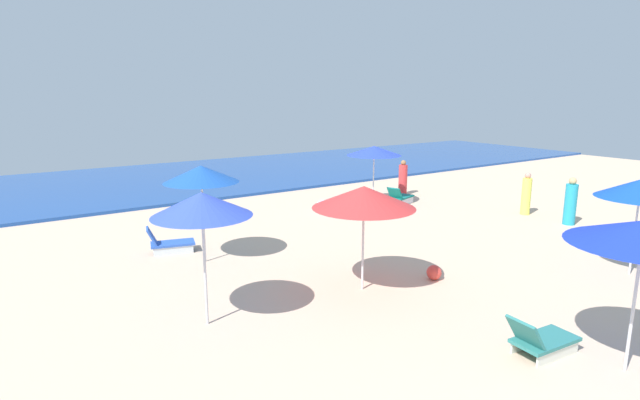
{
  "coord_description": "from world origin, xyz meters",
  "views": [
    {
      "loc": [
        -5.06,
        -0.1,
        4.28
      ],
      "look_at": [
        3.07,
        11.8,
        1.19
      ],
      "focal_mm": 28.25,
      "sensor_mm": 36.0,
      "label": 1
    }
  ],
  "objects_px": {
    "beach_ball_0": "(434,272)",
    "cooler_box_1": "(326,206)",
    "umbrella_0": "(374,151)",
    "umbrella_3": "(201,174)",
    "lounge_chair_1_0": "(541,340)",
    "lounge_chair_0_0": "(400,197)",
    "lounge_chair_3_0": "(169,243)",
    "umbrella_2": "(202,204)",
    "beachgoer_3": "(526,195)",
    "beachgoer_1": "(570,203)",
    "beachgoer_2": "(403,179)",
    "umbrella_4": "(364,197)"
  },
  "relations": [
    {
      "from": "lounge_chair_0_0",
      "to": "umbrella_3",
      "type": "distance_m",
      "value": 9.32
    },
    {
      "from": "umbrella_4",
      "to": "beachgoer_1",
      "type": "xyz_separation_m",
      "value": [
        9.18,
        0.51,
        -1.36
      ]
    },
    {
      "from": "lounge_chair_1_0",
      "to": "cooler_box_1",
      "type": "relative_size",
      "value": 2.48
    },
    {
      "from": "beachgoer_1",
      "to": "beachgoer_2",
      "type": "height_order",
      "value": "beachgoer_1"
    },
    {
      "from": "cooler_box_1",
      "to": "umbrella_0",
      "type": "bearing_deg",
      "value": -124.19
    },
    {
      "from": "beachgoer_1",
      "to": "beach_ball_0",
      "type": "height_order",
      "value": "beachgoer_1"
    },
    {
      "from": "lounge_chair_3_0",
      "to": "umbrella_3",
      "type": "bearing_deg",
      "value": -142.37
    },
    {
      "from": "beachgoer_1",
      "to": "beachgoer_2",
      "type": "distance_m",
      "value": 6.8
    },
    {
      "from": "lounge_chair_0_0",
      "to": "umbrella_4",
      "type": "height_order",
      "value": "umbrella_4"
    },
    {
      "from": "beachgoer_3",
      "to": "umbrella_2",
      "type": "bearing_deg",
      "value": -167.94
    },
    {
      "from": "umbrella_2",
      "to": "beachgoer_1",
      "type": "distance_m",
      "value": 12.78
    },
    {
      "from": "lounge_chair_1_0",
      "to": "umbrella_3",
      "type": "xyz_separation_m",
      "value": [
        -2.81,
        7.63,
        2.03
      ]
    },
    {
      "from": "umbrella_2",
      "to": "beachgoer_3",
      "type": "bearing_deg",
      "value": 8.28
    },
    {
      "from": "cooler_box_1",
      "to": "umbrella_4",
      "type": "bearing_deg",
      "value": 122.46
    },
    {
      "from": "umbrella_3",
      "to": "beachgoer_1",
      "type": "xyz_separation_m",
      "value": [
        11.35,
        -3.23,
        -1.56
      ]
    },
    {
      "from": "cooler_box_1",
      "to": "lounge_chair_1_0",
      "type": "bearing_deg",
      "value": 135.25
    },
    {
      "from": "umbrella_0",
      "to": "umbrella_3",
      "type": "xyz_separation_m",
      "value": [
        -7.95,
        -2.73,
        0.19
      ]
    },
    {
      "from": "beachgoer_1",
      "to": "beach_ball_0",
      "type": "bearing_deg",
      "value": 90.71
    },
    {
      "from": "umbrella_0",
      "to": "beachgoer_1",
      "type": "distance_m",
      "value": 6.99
    },
    {
      "from": "lounge_chair_1_0",
      "to": "beach_ball_0",
      "type": "relative_size",
      "value": 3.72
    },
    {
      "from": "beachgoer_1",
      "to": "beachgoer_3",
      "type": "relative_size",
      "value": 1.04
    },
    {
      "from": "lounge_chair_1_0",
      "to": "umbrella_2",
      "type": "relative_size",
      "value": 0.51
    },
    {
      "from": "lounge_chair_1_0",
      "to": "beachgoer_2",
      "type": "distance_m",
      "value": 13.36
    },
    {
      "from": "lounge_chair_0_0",
      "to": "beachgoer_2",
      "type": "xyz_separation_m",
      "value": [
        1.38,
        1.31,
        0.41
      ]
    },
    {
      "from": "beachgoer_2",
      "to": "beachgoer_1",
      "type": "bearing_deg",
      "value": 133.24
    },
    {
      "from": "lounge_chair_0_0",
      "to": "beachgoer_2",
      "type": "distance_m",
      "value": 1.94
    },
    {
      "from": "beachgoer_3",
      "to": "lounge_chair_0_0",
      "type": "bearing_deg",
      "value": 128.05
    },
    {
      "from": "umbrella_0",
      "to": "beachgoer_2",
      "type": "distance_m",
      "value": 2.78
    },
    {
      "from": "umbrella_0",
      "to": "beachgoer_2",
      "type": "relative_size",
      "value": 1.53
    },
    {
      "from": "lounge_chair_0_0",
      "to": "umbrella_2",
      "type": "distance_m",
      "value": 11.79
    },
    {
      "from": "umbrella_2",
      "to": "cooler_box_1",
      "type": "relative_size",
      "value": 4.81
    },
    {
      "from": "umbrella_3",
      "to": "beach_ball_0",
      "type": "height_order",
      "value": "umbrella_3"
    },
    {
      "from": "beachgoer_3",
      "to": "umbrella_3",
      "type": "bearing_deg",
      "value": 175.9
    },
    {
      "from": "umbrella_2",
      "to": "cooler_box_1",
      "type": "bearing_deg",
      "value": 41.58
    },
    {
      "from": "lounge_chair_3_0",
      "to": "umbrella_0",
      "type": "bearing_deg",
      "value": -65.3
    },
    {
      "from": "umbrella_0",
      "to": "lounge_chair_3_0",
      "type": "distance_m",
      "value": 8.8
    },
    {
      "from": "lounge_chair_0_0",
      "to": "lounge_chair_1_0",
      "type": "bearing_deg",
      "value": 130.37
    },
    {
      "from": "lounge_chair_1_0",
      "to": "beach_ball_0",
      "type": "distance_m",
      "value": 3.57
    },
    {
      "from": "umbrella_2",
      "to": "beachgoer_3",
      "type": "distance_m",
      "value": 12.96
    },
    {
      "from": "umbrella_2",
      "to": "lounge_chair_3_0",
      "type": "relative_size",
      "value": 1.89
    },
    {
      "from": "beachgoer_1",
      "to": "beachgoer_3",
      "type": "height_order",
      "value": "beachgoer_1"
    },
    {
      "from": "beach_ball_0",
      "to": "cooler_box_1",
      "type": "distance_m",
      "value": 7.42
    },
    {
      "from": "lounge_chair_1_0",
      "to": "umbrella_2",
      "type": "bearing_deg",
      "value": 49.45
    },
    {
      "from": "umbrella_0",
      "to": "umbrella_4",
      "type": "xyz_separation_m",
      "value": [
        -5.78,
        -6.46,
        -0.01
      ]
    },
    {
      "from": "beach_ball_0",
      "to": "umbrella_2",
      "type": "bearing_deg",
      "value": 171.23
    },
    {
      "from": "beachgoer_2",
      "to": "beach_ball_0",
      "type": "bearing_deg",
      "value": 84.4
    },
    {
      "from": "lounge_chair_3_0",
      "to": "beachgoer_1",
      "type": "height_order",
      "value": "beachgoer_1"
    },
    {
      "from": "beachgoer_2",
      "to": "lounge_chair_0_0",
      "type": "bearing_deg",
      "value": 77.2
    },
    {
      "from": "beachgoer_2",
      "to": "beach_ball_0",
      "type": "xyz_separation_m",
      "value": [
        -6.31,
        -7.71,
        -0.51
      ]
    },
    {
      "from": "lounge_chair_0_0",
      "to": "lounge_chair_3_0",
      "type": "bearing_deg",
      "value": 77.47
    }
  ]
}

